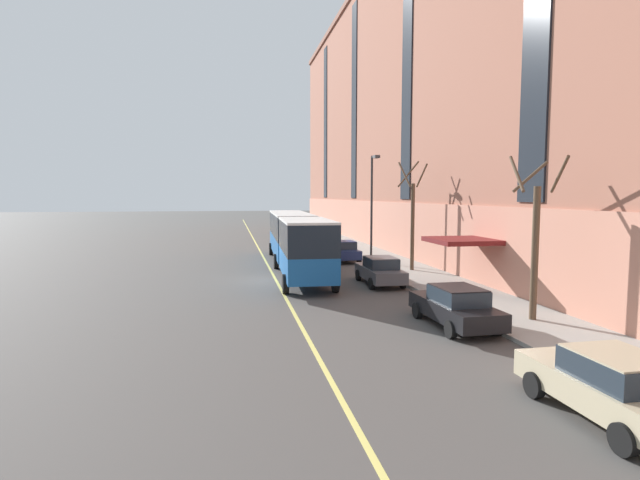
{
  "coord_description": "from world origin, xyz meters",
  "views": [
    {
      "loc": [
        -2.44,
        -28.95,
        4.97
      ],
      "look_at": [
        3.83,
        5.65,
        1.8
      ],
      "focal_mm": 28.0,
      "sensor_mm": 36.0,
      "label": 1
    }
  ],
  "objects_px": {
    "street_tree_near_corner": "(535,239)",
    "street_lamp": "(372,198)",
    "parked_car_navy_1": "(343,251)",
    "city_bus": "(295,238)",
    "street_tree_mid_block": "(412,217)",
    "parked_car_darkgray_4": "(380,271)",
    "parked_car_champagne_2": "(311,236)",
    "parked_car_green_3": "(299,230)",
    "parked_car_black_0": "(455,306)",
    "parked_car_champagne_6": "(612,386)"
  },
  "relations": [
    {
      "from": "parked_car_champagne_2",
      "to": "parked_car_champagne_6",
      "type": "bearing_deg",
      "value": -89.93
    },
    {
      "from": "parked_car_navy_1",
      "to": "street_tree_near_corner",
      "type": "xyz_separation_m",
      "value": [
        3.22,
        -19.02,
        2.51
      ]
    },
    {
      "from": "parked_car_black_0",
      "to": "parked_car_green_3",
      "type": "distance_m",
      "value": 42.68
    },
    {
      "from": "street_tree_near_corner",
      "to": "street_lamp",
      "type": "bearing_deg",
      "value": 95.14
    },
    {
      "from": "city_bus",
      "to": "parked_car_green_3",
      "type": "height_order",
      "value": "city_bus"
    },
    {
      "from": "city_bus",
      "to": "parked_car_champagne_6",
      "type": "xyz_separation_m",
      "value": [
        3.91,
        -23.88,
        -1.34
      ]
    },
    {
      "from": "parked_car_darkgray_4",
      "to": "street_tree_near_corner",
      "type": "xyz_separation_m",
      "value": [
        3.37,
        -9.12,
        2.51
      ]
    },
    {
      "from": "parked_car_black_0",
      "to": "parked_car_darkgray_4",
      "type": "relative_size",
      "value": 1.04
    },
    {
      "from": "parked_car_green_3",
      "to": "street_tree_mid_block",
      "type": "distance_m",
      "value": 29.85
    },
    {
      "from": "parked_car_black_0",
      "to": "parked_car_darkgray_4",
      "type": "height_order",
      "value": "same"
    },
    {
      "from": "street_lamp",
      "to": "parked_car_green_3",
      "type": "bearing_deg",
      "value": 94.07
    },
    {
      "from": "city_bus",
      "to": "street_lamp",
      "type": "xyz_separation_m",
      "value": [
        5.72,
        1.17,
        2.63
      ]
    },
    {
      "from": "parked_car_black_0",
      "to": "street_tree_mid_block",
      "type": "height_order",
      "value": "street_tree_mid_block"
    },
    {
      "from": "parked_car_green_3",
      "to": "street_tree_near_corner",
      "type": "distance_m",
      "value": 42.87
    },
    {
      "from": "street_tree_near_corner",
      "to": "parked_car_black_0",
      "type": "bearing_deg",
      "value": -179.64
    },
    {
      "from": "city_bus",
      "to": "street_tree_mid_block",
      "type": "xyz_separation_m",
      "value": [
        7.24,
        -2.74,
        1.42
      ]
    },
    {
      "from": "street_tree_near_corner",
      "to": "street_lamp",
      "type": "xyz_separation_m",
      "value": [
        -1.53,
        17.04,
        1.46
      ]
    },
    {
      "from": "parked_car_navy_1",
      "to": "street_tree_mid_block",
      "type": "height_order",
      "value": "street_tree_mid_block"
    },
    {
      "from": "city_bus",
      "to": "parked_car_navy_1",
      "type": "xyz_separation_m",
      "value": [
        4.03,
        3.15,
        -1.34
      ]
    },
    {
      "from": "city_bus",
      "to": "street_lamp",
      "type": "relative_size",
      "value": 2.64
    },
    {
      "from": "parked_car_green_3",
      "to": "street_tree_near_corner",
      "type": "relative_size",
      "value": 0.71
    },
    {
      "from": "parked_car_black_0",
      "to": "parked_car_navy_1",
      "type": "height_order",
      "value": "same"
    },
    {
      "from": "parked_car_champagne_2",
      "to": "street_lamp",
      "type": "xyz_separation_m",
      "value": [
        1.86,
        -15.65,
        3.97
      ]
    },
    {
      "from": "parked_car_green_3",
      "to": "street_lamp",
      "type": "height_order",
      "value": "street_lamp"
    },
    {
      "from": "parked_car_black_0",
      "to": "street_tree_near_corner",
      "type": "xyz_separation_m",
      "value": [
        3.23,
        0.02,
        2.51
      ]
    },
    {
      "from": "city_bus",
      "to": "parked_car_black_0",
      "type": "height_order",
      "value": "city_bus"
    },
    {
      "from": "parked_car_black_0",
      "to": "parked_car_champagne_6",
      "type": "height_order",
      "value": "same"
    },
    {
      "from": "city_bus",
      "to": "street_lamp",
      "type": "bearing_deg",
      "value": 11.61
    },
    {
      "from": "parked_car_black_0",
      "to": "parked_car_champagne_2",
      "type": "bearing_deg",
      "value": 90.29
    },
    {
      "from": "parked_car_champagne_2",
      "to": "street_lamp",
      "type": "height_order",
      "value": "street_lamp"
    },
    {
      "from": "parked_car_green_3",
      "to": "parked_car_black_0",
      "type": "bearing_deg",
      "value": -89.82
    },
    {
      "from": "parked_car_champagne_2",
      "to": "street_tree_mid_block",
      "type": "xyz_separation_m",
      "value": [
        3.38,
        -19.56,
        2.76
      ]
    },
    {
      "from": "parked_car_navy_1",
      "to": "street_tree_near_corner",
      "type": "height_order",
      "value": "street_tree_near_corner"
    },
    {
      "from": "street_tree_near_corner",
      "to": "street_lamp",
      "type": "relative_size",
      "value": 0.84
    },
    {
      "from": "street_tree_near_corner",
      "to": "parked_car_champagne_2",
      "type": "bearing_deg",
      "value": 95.92
    },
    {
      "from": "parked_car_champagne_2",
      "to": "street_lamp",
      "type": "bearing_deg",
      "value": -83.24
    },
    {
      "from": "street_tree_near_corner",
      "to": "parked_car_champagne_6",
      "type": "bearing_deg",
      "value": -112.61
    },
    {
      "from": "city_bus",
      "to": "parked_car_green_3",
      "type": "bearing_deg",
      "value": 81.73
    },
    {
      "from": "parked_car_champagne_2",
      "to": "parked_car_black_0",
      "type": "bearing_deg",
      "value": -89.71
    },
    {
      "from": "parked_car_navy_1",
      "to": "street_lamp",
      "type": "distance_m",
      "value": 4.74
    },
    {
      "from": "parked_car_navy_1",
      "to": "street_tree_near_corner",
      "type": "relative_size",
      "value": 0.68
    },
    {
      "from": "city_bus",
      "to": "parked_car_champagne_2",
      "type": "distance_m",
      "value": 17.32
    },
    {
      "from": "street_tree_mid_block",
      "to": "parked_car_darkgray_4",
      "type": "bearing_deg",
      "value": -129.96
    },
    {
      "from": "city_bus",
      "to": "parked_car_black_0",
      "type": "distance_m",
      "value": 16.44
    },
    {
      "from": "city_bus",
      "to": "parked_car_darkgray_4",
      "type": "relative_size",
      "value": 4.36
    },
    {
      "from": "parked_car_navy_1",
      "to": "street_tree_near_corner",
      "type": "bearing_deg",
      "value": -80.4
    },
    {
      "from": "parked_car_champagne_2",
      "to": "parked_car_champagne_6",
      "type": "distance_m",
      "value": 40.71
    },
    {
      "from": "parked_car_black_0",
      "to": "parked_car_navy_1",
      "type": "bearing_deg",
      "value": 89.97
    },
    {
      "from": "parked_car_champagne_2",
      "to": "parked_car_darkgray_4",
      "type": "height_order",
      "value": "same"
    },
    {
      "from": "parked_car_darkgray_4",
      "to": "street_tree_mid_block",
      "type": "bearing_deg",
      "value": 50.04
    }
  ]
}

